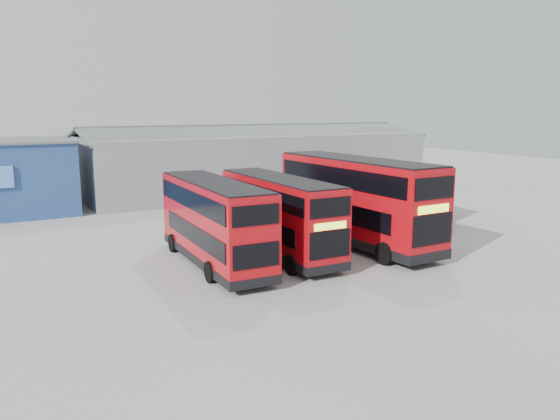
% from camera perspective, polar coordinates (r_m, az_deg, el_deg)
% --- Properties ---
extents(ground_plane, '(120.00, 120.00, 0.00)m').
position_cam_1_polar(ground_plane, '(29.12, 0.64, -3.87)').
color(ground_plane, gray).
rests_on(ground_plane, ground).
extents(maintenance_shed, '(30.50, 12.00, 5.89)m').
position_cam_1_polar(maintenance_shed, '(49.83, -2.84, 5.20)').
color(maintenance_shed, gray).
rests_on(maintenance_shed, ground).
extents(double_decker_left, '(2.71, 9.54, 4.00)m').
position_cam_1_polar(double_decker_left, '(25.50, -6.89, -1.44)').
color(double_decker_left, '#AC0911').
rests_on(double_decker_left, ground).
extents(double_decker_centre, '(2.54, 9.38, 3.94)m').
position_cam_1_polar(double_decker_centre, '(27.09, -0.12, -0.71)').
color(double_decker_centre, '#AC0911').
rests_on(double_decker_centre, ground).
extents(double_decker_right, '(3.04, 11.15, 4.68)m').
position_cam_1_polar(double_decker_right, '(29.45, 7.95, 0.83)').
color(double_decker_right, '#AC0911').
rests_on(double_decker_right, ground).
extents(single_decker_blue, '(3.41, 11.02, 2.94)m').
position_cam_1_polar(single_decker_blue, '(39.71, 11.03, 1.97)').
color(single_decker_blue, '#110D3A').
rests_on(single_decker_blue, ground).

